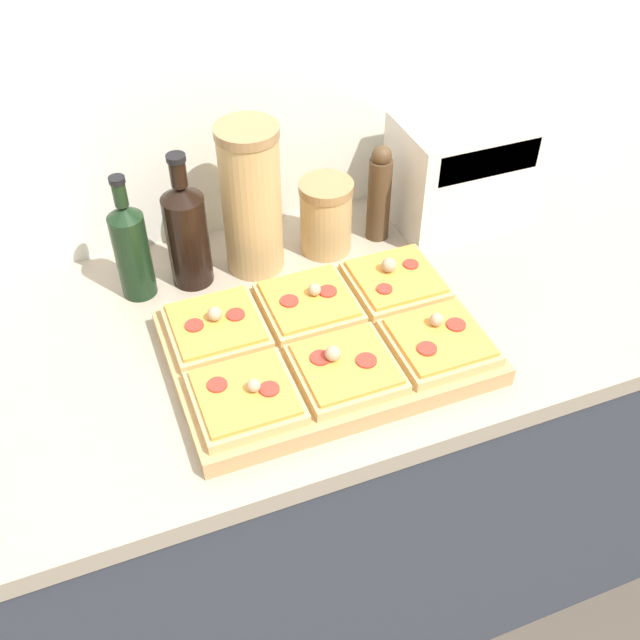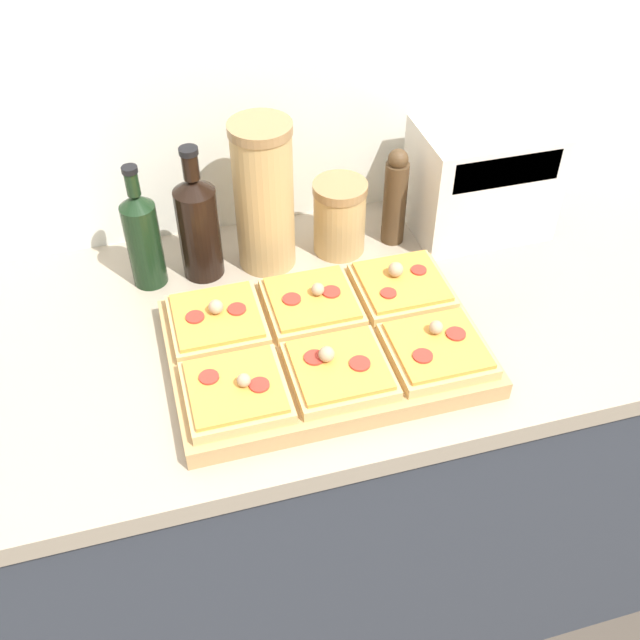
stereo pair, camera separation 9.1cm
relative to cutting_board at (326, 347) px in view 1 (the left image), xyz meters
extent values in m
cube|color=silver|center=(0.03, 0.45, 0.29)|extent=(6.00, 0.06, 2.50)
cube|color=#333842|center=(0.03, 0.10, -0.51)|extent=(2.60, 0.64, 0.90)
cube|color=gray|center=(0.03, 0.10, -0.04)|extent=(2.63, 0.67, 0.04)
cube|color=tan|center=(0.00, 0.00, 0.00)|extent=(0.52, 0.36, 0.04)
cube|color=tan|center=(-0.17, 0.08, 0.03)|extent=(0.16, 0.16, 0.02)
cube|color=orange|center=(-0.17, 0.08, 0.04)|extent=(0.14, 0.14, 0.01)
cylinder|color=#AD2D23|center=(-0.20, 0.08, 0.05)|extent=(0.03, 0.03, 0.00)
cylinder|color=#AD2D23|center=(-0.13, 0.08, 0.05)|extent=(0.03, 0.03, 0.00)
sphere|color=tan|center=(-0.17, 0.09, 0.06)|extent=(0.03, 0.03, 0.03)
cube|color=tan|center=(0.00, 0.08, 0.03)|extent=(0.16, 0.16, 0.02)
cube|color=orange|center=(0.00, 0.08, 0.04)|extent=(0.14, 0.14, 0.01)
cylinder|color=#AD2D23|center=(-0.04, 0.08, 0.05)|extent=(0.03, 0.03, 0.00)
cylinder|color=#AD2D23|center=(0.04, 0.08, 0.05)|extent=(0.03, 0.03, 0.00)
sphere|color=tan|center=(0.01, 0.09, 0.06)|extent=(0.02, 0.02, 0.02)
cube|color=tan|center=(0.17, 0.08, 0.03)|extent=(0.16, 0.16, 0.02)
cube|color=orange|center=(0.17, 0.08, 0.04)|extent=(0.14, 0.14, 0.01)
cylinder|color=#AD2D23|center=(0.13, 0.05, 0.05)|extent=(0.03, 0.03, 0.00)
cylinder|color=#AD2D23|center=(0.21, 0.10, 0.05)|extent=(0.03, 0.03, 0.00)
sphere|color=tan|center=(0.16, 0.10, 0.06)|extent=(0.03, 0.03, 0.03)
cube|color=tan|center=(-0.17, -0.08, 0.03)|extent=(0.16, 0.16, 0.02)
cube|color=orange|center=(-0.17, -0.08, 0.04)|extent=(0.14, 0.14, 0.01)
cylinder|color=#AD2D23|center=(-0.21, -0.06, 0.05)|extent=(0.03, 0.03, 0.00)
cylinder|color=#AD2D23|center=(-0.13, -0.10, 0.05)|extent=(0.03, 0.03, 0.00)
sphere|color=tan|center=(-0.15, -0.09, 0.06)|extent=(0.02, 0.02, 0.02)
cube|color=tan|center=(0.00, -0.08, 0.03)|extent=(0.16, 0.16, 0.02)
cube|color=orange|center=(0.00, -0.08, 0.04)|extent=(0.14, 0.14, 0.01)
cylinder|color=#AD2D23|center=(-0.04, -0.06, 0.05)|extent=(0.03, 0.03, 0.00)
cylinder|color=#AD2D23|center=(0.04, -0.10, 0.05)|extent=(0.03, 0.03, 0.00)
sphere|color=tan|center=(-0.02, -0.07, 0.06)|extent=(0.03, 0.03, 0.03)
cube|color=tan|center=(0.17, -0.08, 0.03)|extent=(0.16, 0.16, 0.02)
cube|color=orange|center=(0.17, -0.08, 0.04)|extent=(0.14, 0.14, 0.01)
cylinder|color=#AD2D23|center=(0.13, -0.11, 0.05)|extent=(0.03, 0.03, 0.00)
cylinder|color=#AD2D23|center=(0.20, -0.07, 0.05)|extent=(0.03, 0.03, 0.00)
sphere|color=tan|center=(0.17, -0.06, 0.06)|extent=(0.02, 0.02, 0.02)
cylinder|color=black|center=(-0.27, 0.28, 0.07)|extent=(0.06, 0.06, 0.17)
cone|color=black|center=(-0.27, 0.28, 0.17)|extent=(0.06, 0.06, 0.03)
cylinder|color=black|center=(-0.27, 0.28, 0.20)|extent=(0.02, 0.02, 0.05)
cylinder|color=black|center=(-0.27, 0.28, 0.23)|extent=(0.03, 0.03, 0.01)
cylinder|color=black|center=(-0.16, 0.28, 0.07)|extent=(0.08, 0.08, 0.18)
cone|color=black|center=(-0.16, 0.28, 0.18)|extent=(0.08, 0.08, 0.03)
cylinder|color=black|center=(-0.16, 0.28, 0.22)|extent=(0.03, 0.03, 0.05)
cylinder|color=black|center=(-0.16, 0.28, 0.25)|extent=(0.03, 0.03, 0.01)
cylinder|color=tan|center=(-0.04, 0.28, 0.12)|extent=(0.11, 0.11, 0.28)
cylinder|color=#937047|center=(-0.04, 0.28, 0.27)|extent=(0.12, 0.12, 0.02)
cylinder|color=tan|center=(0.11, 0.28, 0.05)|extent=(0.10, 0.10, 0.13)
cylinder|color=#937047|center=(0.11, 0.28, 0.13)|extent=(0.11, 0.11, 0.02)
cylinder|color=#47331E|center=(0.22, 0.28, 0.07)|extent=(0.05, 0.05, 0.18)
sphere|color=#47331E|center=(0.22, 0.28, 0.17)|extent=(0.04, 0.04, 0.04)
cube|color=beige|center=(0.41, 0.28, 0.10)|extent=(0.27, 0.18, 0.23)
cube|color=black|center=(0.41, 0.19, 0.17)|extent=(0.21, 0.01, 0.06)
cube|color=black|center=(0.55, 0.28, 0.11)|extent=(0.02, 0.02, 0.02)
camera|label=1|loc=(-0.34, -0.84, 0.90)|focal=42.00mm
camera|label=2|loc=(-0.25, -0.87, 0.90)|focal=42.00mm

